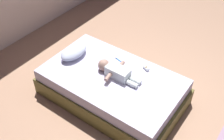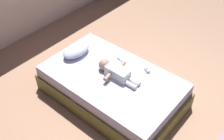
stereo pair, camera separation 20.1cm
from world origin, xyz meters
The scene contains 6 objects.
ground_plane centered at (0.00, 0.00, 0.00)m, with size 8.00×8.00×0.00m, color #A77D62.
bed centered at (-0.22, 0.63, 0.22)m, with size 1.19×2.00×0.45m.
pillow centered at (-0.21, 1.35, 0.52)m, with size 0.46×0.28×0.15m.
baby centered at (-0.19, 0.61, 0.52)m, with size 0.45×0.66×0.17m.
toothbrush centered at (0.10, 0.74, 0.45)m, with size 0.05×0.17×0.02m.
baby_bottle centered at (0.16, 0.31, 0.47)m, with size 0.08×0.11×0.07m.
Camera 1 is at (-2.44, -0.97, 2.97)m, focal length 43.17 mm.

